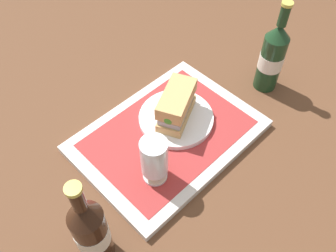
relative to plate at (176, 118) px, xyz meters
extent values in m
plane|color=brown|center=(0.04, 0.02, -0.03)|extent=(3.00, 3.00, 0.00)
cube|color=silver|center=(0.04, 0.02, -0.02)|extent=(0.44, 0.32, 0.02)
cube|color=#9E2D2D|center=(0.04, 0.02, -0.01)|extent=(0.38, 0.27, 0.00)
cylinder|color=white|center=(0.00, 0.00, 0.00)|extent=(0.19, 0.19, 0.01)
cube|color=tan|center=(0.00, 0.00, 0.02)|extent=(0.14, 0.11, 0.02)
cube|color=#9EA3A8|center=(0.00, 0.00, 0.04)|extent=(0.13, 0.10, 0.02)
cube|color=silver|center=(0.00, 0.00, 0.05)|extent=(0.12, 0.09, 0.01)
sphere|color=#47932D|center=(0.05, 0.02, 0.06)|extent=(0.04, 0.04, 0.04)
cube|color=tan|center=(0.00, 0.00, 0.07)|extent=(0.14, 0.11, 0.04)
cylinder|color=silver|center=(0.15, 0.08, 0.00)|extent=(0.06, 0.06, 0.01)
cylinder|color=silver|center=(0.15, 0.08, 0.01)|extent=(0.01, 0.01, 0.02)
cylinder|color=silver|center=(0.15, 0.08, 0.07)|extent=(0.06, 0.06, 0.09)
cylinder|color=gold|center=(0.15, 0.08, 0.05)|extent=(0.06, 0.06, 0.05)
cylinder|color=white|center=(0.15, 0.08, 0.08)|extent=(0.05, 0.05, 0.01)
cylinder|color=black|center=(0.35, 0.12, 0.05)|extent=(0.06, 0.06, 0.17)
cylinder|color=silver|center=(0.35, 0.12, 0.06)|extent=(0.07, 0.07, 0.05)
cone|color=black|center=(0.35, 0.12, 0.16)|extent=(0.06, 0.06, 0.04)
cylinder|color=black|center=(0.35, 0.12, 0.20)|extent=(0.02, 0.02, 0.05)
cylinder|color=#BFB74C|center=(0.35, 0.12, 0.23)|extent=(0.03, 0.03, 0.01)
cylinder|color=#19381E|center=(-0.28, 0.07, 0.05)|extent=(0.06, 0.06, 0.17)
cylinder|color=silver|center=(-0.28, 0.07, 0.06)|extent=(0.07, 0.07, 0.05)
cone|color=#19381E|center=(-0.28, 0.07, 0.16)|extent=(0.06, 0.06, 0.04)
cylinder|color=#19381E|center=(-0.28, 0.07, 0.20)|extent=(0.02, 0.02, 0.05)
cylinder|color=#BFB74C|center=(-0.28, 0.07, 0.23)|extent=(0.03, 0.03, 0.01)
camera|label=1|loc=(0.43, 0.41, 0.71)|focal=38.96mm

